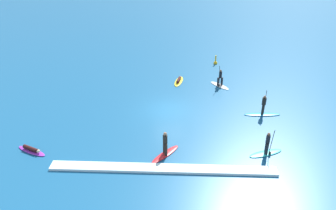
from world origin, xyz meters
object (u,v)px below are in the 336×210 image
Objects in this scene: surfer_on_blue_board at (263,110)px; marker_buoy at (215,62)px; surfer_on_teal_board at (267,149)px; surfer_on_yellow_board at (179,81)px; surfer_on_purple_board at (32,150)px; surfer_on_red_board at (165,149)px; surfer_on_white_board at (220,82)px.

surfer_on_blue_board is 2.65× the size of marker_buoy.
surfer_on_blue_board is 12.94m from marker_buoy.
surfer_on_blue_board reaches higher than surfer_on_teal_board.
surfer_on_yellow_board is 16.84m from surfer_on_purple_board.
marker_buoy is at bearing 76.36° from surfer_on_purple_board.
surfer_on_red_board is 1.01× the size of surfer_on_purple_board.
surfer_on_blue_board is at bearing -122.39° from surfer_on_yellow_board.
surfer_on_teal_board is at bearing -28.36° from surfer_on_white_board.
surfer_on_blue_board is 1.23× the size of surfer_on_red_board.
surfer_on_purple_board is at bearing -89.08° from surfer_on_white_board.
surfer_on_yellow_board is at bearing -145.72° from surfer_on_red_board.
surfer_on_teal_board is 0.85× the size of surfer_on_blue_board.
surfer_on_yellow_board is 2.38× the size of marker_buoy.
surfer_on_purple_board is at bearing -163.84° from surfer_on_blue_board.
surfer_on_purple_board is at bearing -52.07° from surfer_on_red_board.
surfer_on_blue_board is at bearing -11.37° from surfer_on_white_board.
marker_buoy is (14.95, 18.79, 0.06)m from surfer_on_purple_board.
marker_buoy is at bearing 74.74° from surfer_on_teal_board.
surfer_on_blue_board is 1.32× the size of surfer_on_white_board.
surfer_on_teal_board is at bearing 26.34° from surfer_on_purple_board.
surfer_on_blue_board is 18.97m from surfer_on_purple_board.
surfer_on_white_board is at bearing 64.43° from surfer_on_purple_board.
surfer_on_yellow_board is at bearing -127.96° from marker_buoy.
surfer_on_white_board is at bearing -164.77° from surfer_on_red_board.
surfer_on_yellow_board is 7.17m from marker_buoy.
surfer_on_blue_board is 6.80m from surfer_on_white_board.
surfer_on_teal_board is 1.05× the size of surfer_on_purple_board.
surfer_on_white_board reaches higher than surfer_on_teal_board.
surfer_on_teal_board is 5.84m from surfer_on_blue_board.
surfer_on_purple_board is 2.15× the size of marker_buoy.
surfer_on_purple_board is at bearing 152.06° from surfer_on_yellow_board.
surfer_on_white_board reaches higher than marker_buoy.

